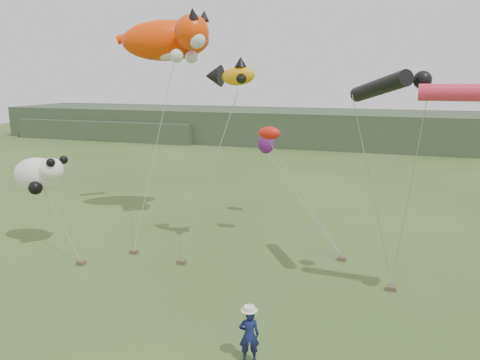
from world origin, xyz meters
name	(u,v)px	position (x,y,z in m)	size (l,w,h in m)	color
ground	(198,330)	(0.00, 0.00, 0.00)	(120.00, 120.00, 0.00)	#385123
headland	(318,128)	(-3.11, 44.69, 1.92)	(90.00, 13.00, 4.00)	#2D3D28
festival_attendant	(249,335)	(2.09, -1.08, 0.82)	(0.59, 0.39, 1.63)	#121745
sandbag_anchors	(221,264)	(-1.12, 5.23, 0.09)	(13.41, 4.36, 0.18)	brown
cat_kite	(171,39)	(-5.93, 10.75, 10.06)	(6.32, 4.04, 2.69)	#ED3802
fish_kite	(229,75)	(-1.41, 7.20, 8.18)	(2.50, 1.70, 1.31)	#DA9C0A
tube_kites	(427,88)	(6.64, 4.56, 7.74)	(5.61, 3.52, 1.24)	black
panda_kite	(40,174)	(-10.34, 5.09, 3.54)	(2.91, 1.88, 1.81)	white
misc_kites	(267,140)	(-0.78, 11.51, 4.78)	(2.17, 4.29, 1.95)	red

